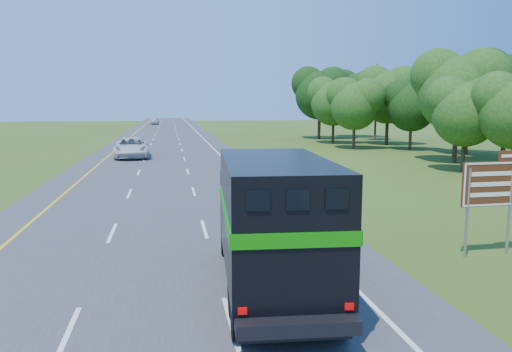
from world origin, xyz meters
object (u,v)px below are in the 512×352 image
object	(u,v)px
white_suv	(132,148)
exit_sign	(491,188)
far_car	(155,121)
horse_truck	(272,219)

from	to	relation	value
white_suv	exit_sign	distance (m)	36.99
white_suv	far_car	distance (m)	80.40
white_suv	exit_sign	bearing A→B (deg)	-70.33
far_car	exit_sign	distance (m)	115.42
exit_sign	white_suv	bearing A→B (deg)	110.61
white_suv	exit_sign	world-z (taller)	exit_sign
horse_truck	white_suv	size ratio (longest dim) A/B	1.23
horse_truck	white_suv	world-z (taller)	horse_truck
horse_truck	white_suv	distance (m)	36.63
white_suv	exit_sign	xyz separation A→B (m)	(14.19, -34.14, 1.32)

